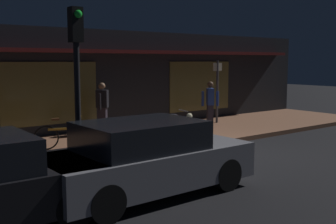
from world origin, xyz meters
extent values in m
plane|color=black|center=(0.00, 0.00, 0.00)|extent=(60.00, 60.00, 0.00)
cube|color=brown|center=(0.00, 3.00, 0.07)|extent=(18.00, 4.00, 0.15)
cube|color=black|center=(0.00, 6.40, 1.80)|extent=(18.00, 2.80, 3.60)
cube|color=brown|center=(-3.20, 4.98, 1.50)|extent=(3.20, 0.04, 2.00)
cube|color=brown|center=(3.20, 4.98, 1.50)|extent=(3.20, 0.04, 2.00)
cube|color=#591919|center=(0.00, 4.75, 2.85)|extent=(16.20, 0.50, 0.12)
cylinder|color=black|center=(-1.72, 1.64, 0.45)|extent=(0.61, 0.24, 0.60)
cylinder|color=black|center=(-0.65, 1.41, 0.45)|extent=(0.61, 0.24, 0.60)
cube|color=black|center=(-1.18, 1.52, 0.73)|extent=(1.13, 0.51, 0.36)
ellipsoid|color=black|center=(-1.04, 1.49, 0.93)|extent=(0.48, 0.33, 0.20)
sphere|color=#F9EDB7|center=(-0.48, 1.37, 0.93)|extent=(0.18, 0.18, 0.18)
cylinder|color=gray|center=(-0.67, 1.41, 1.10)|extent=(0.15, 0.54, 0.03)
torus|color=black|center=(-4.19, 2.92, 0.48)|extent=(0.63, 0.28, 0.66)
torus|color=black|center=(-3.26, 2.56, 0.48)|extent=(0.63, 0.28, 0.66)
cube|color=#B78C2D|center=(-3.73, 2.74, 0.70)|extent=(0.85, 0.36, 0.06)
cube|color=brown|center=(-3.96, 2.83, 0.97)|extent=(0.22, 0.15, 0.06)
cylinder|color=#B78C2D|center=(-3.34, 2.59, 1.05)|extent=(0.17, 0.40, 0.02)
cube|color=#28232D|center=(-1.70, 4.36, 0.57)|extent=(0.34, 0.34, 0.85)
cube|color=black|center=(-1.70, 4.36, 1.29)|extent=(0.42, 0.43, 0.58)
sphere|color=#8C6647|center=(-1.70, 4.36, 1.71)|extent=(0.22, 0.22, 0.22)
cylinder|color=black|center=(-1.51, 4.54, 1.22)|extent=(0.13, 0.13, 0.52)
cylinder|color=black|center=(-1.89, 4.19, 1.22)|extent=(0.13, 0.13, 0.52)
cube|color=#28232D|center=(1.69, 2.80, 0.57)|extent=(0.32, 0.34, 0.85)
cube|color=navy|center=(1.69, 2.80, 1.29)|extent=(0.39, 0.44, 0.58)
sphere|color=brown|center=(1.69, 2.80, 1.71)|extent=(0.22, 0.22, 0.22)
cylinder|color=navy|center=(1.48, 2.94, 1.22)|extent=(0.12, 0.12, 0.52)
cylinder|color=navy|center=(1.91, 2.65, 1.22)|extent=(0.12, 0.12, 0.52)
cylinder|color=#47474C|center=(2.94, 3.74, 1.35)|extent=(0.09, 0.09, 2.40)
cube|color=beige|center=(2.94, 3.74, 2.30)|extent=(0.44, 0.03, 0.30)
cylinder|color=black|center=(-4.62, 0.05, 1.80)|extent=(0.12, 0.12, 3.60)
cube|color=black|center=(-4.62, 0.05, 3.25)|extent=(0.24, 0.24, 0.70)
sphere|color=#1ED838|center=(-4.62, -0.08, 3.45)|extent=(0.16, 0.16, 0.16)
cylinder|color=black|center=(-5.73, -0.54, 0.32)|extent=(0.64, 0.23, 0.64)
cylinder|color=black|center=(-5.74, -2.10, 0.32)|extent=(0.64, 0.23, 0.64)
cylinder|color=black|center=(-2.58, -0.64, 0.32)|extent=(0.64, 0.23, 0.64)
cylinder|color=black|center=(-2.56, -2.20, 0.32)|extent=(0.64, 0.23, 0.64)
cylinder|color=black|center=(-5.28, -0.67, 0.32)|extent=(0.64, 0.23, 0.64)
cylinder|color=black|center=(-5.26, -2.23, 0.32)|extent=(0.64, 0.23, 0.64)
cube|color=slate|center=(-3.92, -1.44, 0.55)|extent=(4.12, 1.81, 0.68)
cube|color=black|center=(-4.07, -1.44, 1.10)|extent=(2.22, 1.63, 0.64)
camera|label=1|loc=(-8.35, -7.83, 2.54)|focal=44.75mm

